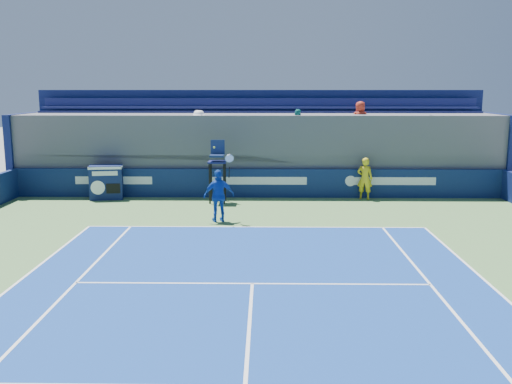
{
  "coord_description": "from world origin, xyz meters",
  "views": [
    {
      "loc": [
        0.3,
        -6.2,
        4.48
      ],
      "look_at": [
        0.0,
        11.5,
        1.25
      ],
      "focal_mm": 40.0,
      "sensor_mm": 36.0,
      "label": 1
    }
  ],
  "objects_px": {
    "ball_person": "(365,178)",
    "match_clock": "(106,181)",
    "tennis_player": "(219,196)",
    "umpire_chair": "(217,164)"
  },
  "relations": [
    {
      "from": "ball_person",
      "to": "umpire_chair",
      "type": "relative_size",
      "value": 0.69
    },
    {
      "from": "match_clock",
      "to": "umpire_chair",
      "type": "xyz_separation_m",
      "value": [
        4.6,
        -0.61,
        0.79
      ]
    },
    {
      "from": "match_clock",
      "to": "tennis_player",
      "type": "height_order",
      "value": "tennis_player"
    },
    {
      "from": "ball_person",
      "to": "match_clock",
      "type": "height_order",
      "value": "ball_person"
    },
    {
      "from": "match_clock",
      "to": "tennis_player",
      "type": "bearing_deg",
      "value": -38.58
    },
    {
      "from": "ball_person",
      "to": "match_clock",
      "type": "relative_size",
      "value": 1.21
    },
    {
      "from": "tennis_player",
      "to": "umpire_chair",
      "type": "bearing_deg",
      "value": 95.56
    },
    {
      "from": "ball_person",
      "to": "tennis_player",
      "type": "bearing_deg",
      "value": 52.15
    },
    {
      "from": "ball_person",
      "to": "umpire_chair",
      "type": "bearing_deg",
      "value": 23.37
    },
    {
      "from": "ball_person",
      "to": "match_clock",
      "type": "distance_m",
      "value": 10.54
    }
  ]
}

